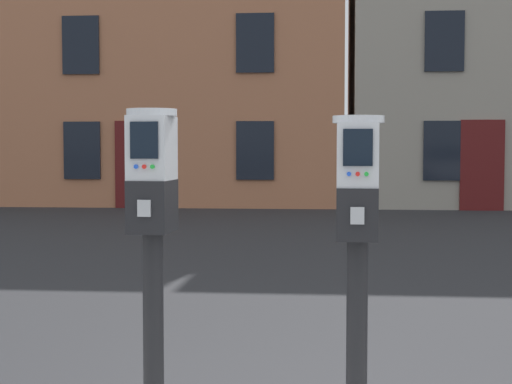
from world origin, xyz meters
The scene contains 4 objects.
parking_meter_near_kerb centered at (-0.65, -0.26, 1.17)m, with size 0.23×0.26×1.49m.
parking_meter_twin_adjacent centered at (0.23, -0.26, 1.15)m, with size 0.23×0.26×1.46m.
townhouse_brownstone centered at (-3.68, 17.99, 5.06)m, with size 8.41×6.29×10.11m.
townhouse_grey_stucco centered at (4.84, 17.87, 5.04)m, with size 8.16×6.06×10.08m.
Camera 1 is at (0.09, -3.55, 1.47)m, focal length 54.79 mm.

